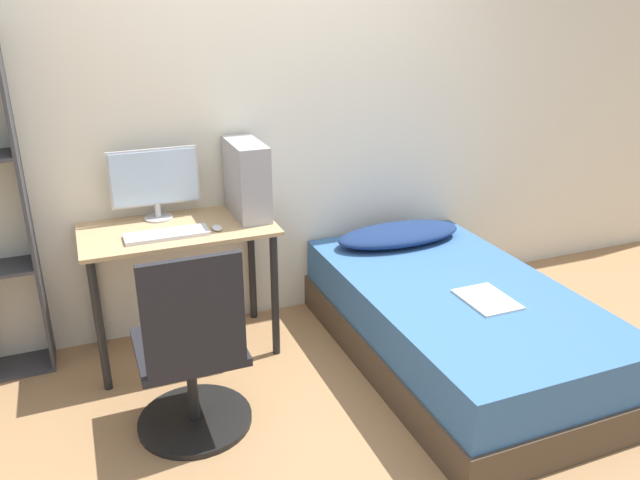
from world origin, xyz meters
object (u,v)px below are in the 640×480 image
at_px(office_chair, 193,366).
at_px(pc_tower, 247,179).
at_px(keyboard, 167,234).
at_px(monitor, 155,181).
at_px(bed, 456,323).

height_order(office_chair, pc_tower, pc_tower).
bearing_deg(keyboard, monitor, 89.94).
relative_size(office_chair, keyboard, 2.22).
distance_m(office_chair, bed, 1.50).
xyz_separation_m(bed, monitor, (-1.47, 0.86, 0.76)).
bearing_deg(office_chair, monitor, 88.64).
bearing_deg(office_chair, bed, 3.17).
xyz_separation_m(monitor, keyboard, (-0.00, -0.30, -0.21)).
xyz_separation_m(office_chair, monitor, (0.02, 0.94, 0.63)).
xyz_separation_m(bed, keyboard, (-1.47, 0.56, 0.55)).
bearing_deg(bed, office_chair, -176.83).
xyz_separation_m(monitor, pc_tower, (0.49, -0.13, -0.01)).
bearing_deg(bed, monitor, 149.86).
xyz_separation_m(office_chair, keyboard, (0.02, 0.64, 0.42)).
relative_size(keyboard, pc_tower, 1.02).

